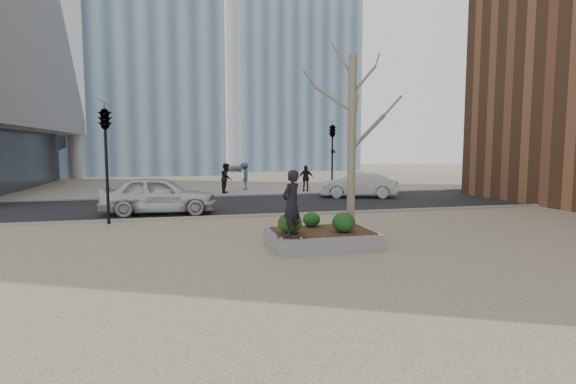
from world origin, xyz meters
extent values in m
plane|color=tan|center=(0.00, 0.00, 0.00)|extent=(120.00, 120.00, 0.00)
cube|color=black|center=(0.00, 10.00, 0.01)|extent=(60.00, 8.00, 0.02)
cube|color=gray|center=(0.00, 17.00, 0.01)|extent=(60.00, 6.00, 0.02)
cube|color=gray|center=(1.00, 0.00, 0.23)|extent=(3.00, 2.00, 0.45)
cube|color=#382314|center=(1.00, 0.00, 0.47)|extent=(2.70, 1.70, 0.04)
ellipsoid|color=#143410|center=(-0.02, -0.30, 0.77)|extent=(0.67, 0.67, 0.57)
ellipsoid|color=#113812|center=(0.85, 0.54, 0.71)|extent=(0.52, 0.52, 0.44)
ellipsoid|color=#103512|center=(1.47, -0.50, 0.77)|extent=(0.65, 0.65, 0.55)
imported|color=black|center=(-0.10, -0.78, 1.39)|extent=(0.75, 0.72, 1.73)
imported|color=silver|center=(-3.75, 7.69, 0.83)|extent=(4.90, 2.26, 1.63)
imported|color=#ADB1B6|center=(7.03, 11.63, 0.73)|extent=(4.56, 2.79, 1.42)
imported|color=slate|center=(17.47, 12.58, 0.72)|extent=(5.20, 3.45, 1.40)
imported|color=black|center=(0.02, 15.89, 0.95)|extent=(0.93, 1.06, 1.85)
imported|color=#3C436C|center=(1.43, 17.79, 0.94)|extent=(0.91, 1.30, 1.83)
imported|color=black|center=(5.16, 15.84, 0.87)|extent=(1.05, 0.59, 1.68)
camera|label=1|loc=(-3.01, -12.07, 2.83)|focal=28.00mm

